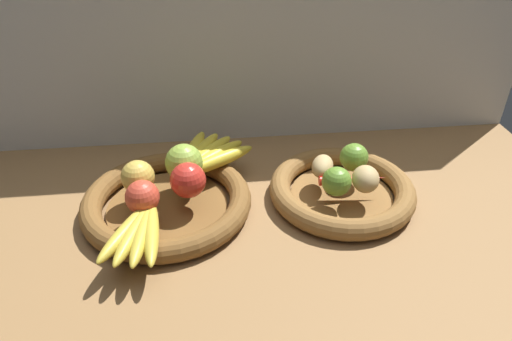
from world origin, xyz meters
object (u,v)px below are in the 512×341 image
(banana_bunch_back, at_px, (205,156))
(potato_small, at_px, (366,179))
(apple_green_back, at_px, (184,163))
(chili_pepper, at_px, (353,179))
(potato_oblong, at_px, (322,166))
(apple_red_right, at_px, (188,180))
(lime_near, at_px, (337,181))
(apple_red_front, at_px, (142,197))
(lime_far, at_px, (354,157))
(banana_bunch_front, at_px, (139,230))
(apple_golden_left, at_px, (138,177))
(fruit_bowl_left, at_px, (167,202))
(fruit_bowl_right, at_px, (342,190))

(banana_bunch_back, bearing_deg, potato_small, -24.05)
(apple_green_back, relative_size, chili_pepper, 0.55)
(apple_green_back, distance_m, potato_oblong, 0.29)
(apple_red_right, bearing_deg, potato_oblong, 8.63)
(potato_oblong, distance_m, lime_near, 0.07)
(potato_small, distance_m, chili_pepper, 0.03)
(potato_small, distance_m, lime_near, 0.06)
(potato_oblong, bearing_deg, apple_red_front, -167.05)
(apple_green_back, relative_size, apple_red_front, 1.21)
(lime_near, height_order, lime_far, lime_far)
(apple_green_back, xyz_separation_m, chili_pepper, (0.34, -0.06, -0.03))
(potato_small, distance_m, lime_far, 0.08)
(potato_small, xyz_separation_m, chili_pepper, (-0.02, 0.02, -0.02))
(lime_near, bearing_deg, banana_bunch_front, -167.09)
(lime_far, height_order, chili_pepper, lime_far)
(lime_near, relative_size, chili_pepper, 0.42)
(apple_red_front, bearing_deg, potato_small, 2.61)
(apple_red_front, bearing_deg, lime_far, 12.36)
(potato_small, bearing_deg, apple_red_right, 176.51)
(apple_golden_left, height_order, apple_red_right, apple_red_right)
(fruit_bowl_left, xyz_separation_m, banana_bunch_back, (0.08, 0.11, 0.04))
(fruit_bowl_right, height_order, apple_green_back, apple_green_back)
(potato_oblong, height_order, lime_far, lime_far)
(fruit_bowl_left, relative_size, lime_far, 5.67)
(apple_golden_left, relative_size, potato_small, 1.01)
(apple_golden_left, height_order, banana_bunch_front, apple_golden_left)
(apple_green_back, bearing_deg, apple_red_front, -126.83)
(fruit_bowl_right, xyz_separation_m, apple_golden_left, (-0.42, 0.01, 0.06))
(apple_green_back, distance_m, apple_red_front, 0.13)
(potato_small, bearing_deg, lime_near, -173.33)
(lime_near, distance_m, chili_pepper, 0.06)
(apple_green_back, height_order, lime_far, apple_green_back)
(potato_small, height_order, chili_pepper, potato_small)
(chili_pepper, bearing_deg, banana_bunch_back, 159.59)
(fruit_bowl_left, height_order, potato_oblong, potato_oblong)
(apple_red_right, height_order, banana_bunch_back, apple_red_right)
(banana_bunch_front, height_order, lime_far, lime_far)
(potato_oblong, bearing_deg, apple_red_right, -171.37)
(potato_oblong, relative_size, chili_pepper, 0.50)
(apple_red_front, distance_m, potato_small, 0.44)
(fruit_bowl_left, bearing_deg, chili_pepper, -1.49)
(apple_green_back, height_order, chili_pepper, apple_green_back)
(lime_near, relative_size, lime_far, 0.97)
(lime_far, bearing_deg, apple_green_back, 178.96)
(apple_red_right, distance_m, potato_small, 0.35)
(banana_bunch_front, height_order, potato_oblong, potato_oblong)
(apple_green_back, bearing_deg, potato_small, -12.79)
(apple_red_right, xyz_separation_m, chili_pepper, (0.34, 0.00, -0.03))
(fruit_bowl_left, bearing_deg, apple_red_right, -14.92)
(fruit_bowl_right, height_order, apple_red_front, apple_red_front)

